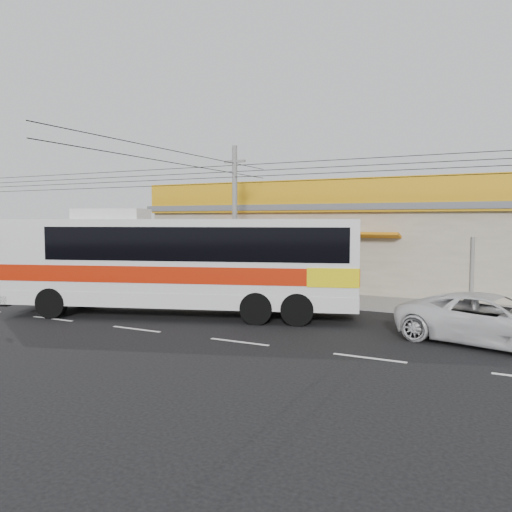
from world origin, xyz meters
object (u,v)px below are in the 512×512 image
at_px(motorbike_dark, 145,273).
at_px(utility_pole, 235,173).
at_px(coach_bus, 186,259).
at_px(white_car, 492,320).
at_px(motorbike_red, 223,282).

distance_m(motorbike_dark, utility_pole, 9.44).
bearing_deg(coach_bus, white_car, -16.81).
bearing_deg(motorbike_dark, motorbike_red, -88.62).
xyz_separation_m(motorbike_dark, white_car, (18.20, -6.41, 0.07)).
xyz_separation_m(coach_bus, white_car, (10.78, 0.22, -1.47)).
height_order(motorbike_red, utility_pole, utility_pole).
height_order(motorbike_red, motorbike_dark, motorbike_dark).
bearing_deg(coach_bus, motorbike_dark, 120.20).
relative_size(coach_bus, motorbike_red, 8.31).
bearing_deg(motorbike_red, utility_pole, -152.80).
relative_size(motorbike_red, white_car, 0.30).
bearing_deg(motorbike_red, coach_bus, 178.12).
xyz_separation_m(motorbike_red, motorbike_dark, (-5.87, 1.17, 0.10)).
distance_m(motorbike_red, white_car, 13.39).
height_order(motorbike_dark, white_car, white_car).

